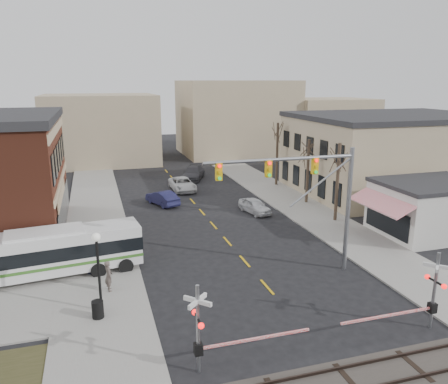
% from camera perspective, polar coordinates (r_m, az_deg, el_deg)
% --- Properties ---
extents(ground, '(160.00, 160.00, 0.00)m').
position_cam_1_polar(ground, '(25.12, 7.43, -14.18)').
color(ground, black).
rests_on(ground, ground).
extents(sidewalk_west, '(5.00, 60.00, 0.12)m').
position_cam_1_polar(sidewalk_west, '(41.75, -16.35, -2.81)').
color(sidewalk_west, gray).
rests_on(sidewalk_west, ground).
extents(sidewalk_east, '(5.00, 60.00, 0.12)m').
position_cam_1_polar(sidewalk_east, '(45.81, 8.09, -0.85)').
color(sidewalk_east, gray).
rests_on(sidewalk_east, ground).
extents(tan_building, '(20.30, 15.30, 8.50)m').
position_cam_1_polar(tan_building, '(51.42, 21.06, 4.78)').
color(tan_building, tan).
rests_on(tan_building, ground).
extents(awning_shop, '(9.74, 6.20, 4.30)m').
position_cam_1_polar(awning_shop, '(38.31, 25.38, -1.88)').
color(awning_shop, beige).
rests_on(awning_shop, ground).
extents(tree_east_a, '(0.28, 0.28, 6.75)m').
position_cam_1_polar(tree_east_a, '(38.62, 14.59, 1.22)').
color(tree_east_a, '#382B21').
rests_on(tree_east_a, sidewalk_east).
extents(tree_east_b, '(0.28, 0.28, 6.30)m').
position_cam_1_polar(tree_east_b, '(43.90, 10.87, 2.67)').
color(tree_east_b, '#382B21').
rests_on(tree_east_b, sidewalk_east).
extents(tree_east_c, '(0.28, 0.28, 7.20)m').
position_cam_1_polar(tree_east_c, '(50.99, 6.95, 4.94)').
color(tree_east_c, '#382B21').
rests_on(tree_east_c, sidewalk_east).
extents(transit_bus, '(11.61, 3.83, 2.93)m').
position_cam_1_polar(transit_bus, '(29.24, -22.12, -7.35)').
color(transit_bus, silver).
rests_on(transit_bus, ground).
extents(traffic_signal_mast, '(9.57, 0.30, 8.00)m').
position_cam_1_polar(traffic_signal_mast, '(26.92, 11.34, 0.68)').
color(traffic_signal_mast, gray).
rests_on(traffic_signal_mast, ground).
extents(rr_crossing_west, '(5.60, 1.36, 4.00)m').
position_cam_1_polar(rr_crossing_west, '(18.95, -2.10, -17.42)').
color(rr_crossing_west, gray).
rests_on(rr_crossing_west, ground).
extents(rr_crossing_east, '(5.60, 1.36, 4.00)m').
position_cam_1_polar(rr_crossing_east, '(23.83, 24.99, -11.84)').
color(rr_crossing_east, gray).
rests_on(rr_crossing_east, ground).
extents(street_lamp, '(0.44, 0.44, 4.33)m').
position_cam_1_polar(street_lamp, '(23.55, -16.19, -8.01)').
color(street_lamp, black).
rests_on(street_lamp, sidewalk_west).
extents(trash_bin, '(0.60, 0.60, 0.92)m').
position_cam_1_polar(trash_bin, '(24.02, -16.17, -14.51)').
color(trash_bin, black).
rests_on(trash_bin, sidewalk_west).
extents(car_a, '(2.39, 4.18, 1.34)m').
position_cam_1_polar(car_a, '(40.63, 4.04, -1.82)').
color(car_a, '#B3B4B8').
rests_on(car_a, ground).
extents(car_b, '(3.01, 4.57, 1.42)m').
position_cam_1_polar(car_b, '(43.56, -8.05, -0.76)').
color(car_b, '#18183C').
rests_on(car_b, ground).
extents(car_c, '(2.56, 5.24, 1.43)m').
position_cam_1_polar(car_c, '(49.05, -5.45, 1.03)').
color(car_c, silver).
rests_on(car_c, ground).
extents(car_d, '(4.27, 5.86, 1.58)m').
position_cam_1_polar(car_d, '(54.49, -4.05, 2.48)').
color(car_d, '#404045').
rests_on(car_d, ground).
extents(pedestrian_near, '(0.53, 0.72, 1.82)m').
position_cam_1_polar(pedestrian_near, '(26.44, -14.83, -10.54)').
color(pedestrian_near, '#564B45').
rests_on(pedestrian_near, sidewalk_west).
extents(pedestrian_far, '(0.94, 1.02, 1.69)m').
position_cam_1_polar(pedestrian_far, '(29.11, -16.86, -8.47)').
color(pedestrian_far, '#313556').
rests_on(pedestrian_far, sidewalk_west).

